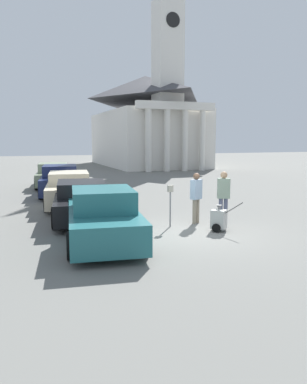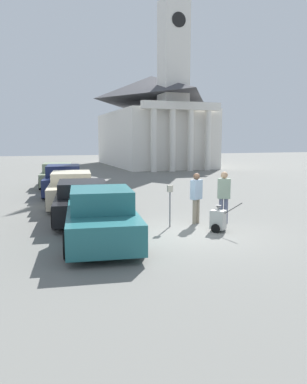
{
  "view_description": "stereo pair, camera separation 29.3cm",
  "coord_description": "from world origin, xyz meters",
  "views": [
    {
      "loc": [
        -5.04,
        -10.28,
        2.89
      ],
      "look_at": [
        -0.57,
        1.62,
        1.1
      ],
      "focal_mm": 35.0,
      "sensor_mm": 36.0,
      "label": 1
    },
    {
      "loc": [
        -4.77,
        -10.38,
        2.89
      ],
      "look_at": [
        -0.57,
        1.62,
        1.1
      ],
      "focal_mm": 35.0,
      "sensor_mm": 36.0,
      "label": 2
    }
  ],
  "objects": [
    {
      "name": "ground_plane",
      "position": [
        0.0,
        0.0,
        0.0
      ],
      "size": [
        120.0,
        120.0,
        0.0
      ],
      "primitive_type": "plane",
      "color": "slate"
    },
    {
      "name": "parked_car_teal",
      "position": [
        -2.74,
        -0.1,
        0.71
      ],
      "size": [
        2.48,
        4.9,
        1.55
      ],
      "rotation": [
        0.0,
        0.0,
        -0.14
      ],
      "color": "#23666B",
      "rests_on": "ground_plane"
    },
    {
      "name": "parked_car_black",
      "position": [
        -2.74,
        3.3,
        0.66
      ],
      "size": [
        2.57,
        5.2,
        1.39
      ],
      "rotation": [
        0.0,
        0.0,
        -0.14
      ],
      "color": "black",
      "rests_on": "ground_plane"
    },
    {
      "name": "parked_car_cream",
      "position": [
        -2.74,
        6.51,
        0.69
      ],
      "size": [
        2.58,
        5.45,
        1.47
      ],
      "rotation": [
        0.0,
        0.0,
        -0.14
      ],
      "color": "beige",
      "rests_on": "ground_plane"
    },
    {
      "name": "parked_car_navy",
      "position": [
        -2.74,
        9.84,
        0.72
      ],
      "size": [
        2.57,
        5.27,
        1.56
      ],
      "rotation": [
        0.0,
        0.0,
        -0.14
      ],
      "color": "#19234C",
      "rests_on": "ground_plane"
    },
    {
      "name": "parked_car_sage",
      "position": [
        -2.74,
        13.36,
        0.69
      ],
      "size": [
        2.5,
        4.94,
        1.46
      ],
      "rotation": [
        0.0,
        0.0,
        -0.14
      ],
      "color": "gray",
      "rests_on": "ground_plane"
    },
    {
      "name": "parking_meter",
      "position": [
        -0.23,
        0.93,
        0.97
      ],
      "size": [
        0.18,
        0.09,
        1.4
      ],
      "color": "slate",
      "rests_on": "ground_plane"
    },
    {
      "name": "person_worker",
      "position": [
        0.82,
        1.12,
        1.0
      ],
      "size": [
        0.47,
        0.39,
        1.75
      ],
      "rotation": [
        0.0,
        0.0,
        3.63
      ],
      "color": "gray",
      "rests_on": "ground_plane"
    },
    {
      "name": "person_supervisor",
      "position": [
        1.72,
        0.82,
        1.03
      ],
      "size": [
        0.47,
        0.37,
        1.8
      ],
      "rotation": [
        0.0,
        0.0,
        2.74
      ],
      "color": "#515670",
      "rests_on": "ground_plane"
    },
    {
      "name": "equipment_cart",
      "position": [
        0.98,
        -0.16,
        0.39
      ],
      "size": [
        0.78,
        0.88,
        1.0
      ],
      "rotation": [
        0.0,
        0.0,
        0.69
      ],
      "color": "#B2B2AD",
      "rests_on": "ground_plane"
    },
    {
      "name": "church",
      "position": [
        9.01,
        29.19,
        5.36
      ],
      "size": [
        9.13,
        16.89,
        21.74
      ],
      "color": "silver",
      "rests_on": "ground_plane"
    }
  ]
}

